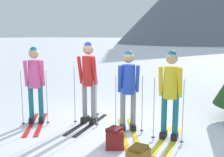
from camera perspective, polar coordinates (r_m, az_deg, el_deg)
name	(u,v)px	position (r m, az deg, el deg)	size (l,w,h in m)	color
ground_plane	(109,127)	(5.96, -0.59, -10.41)	(400.00, 400.00, 0.00)	white
skier_in_pink	(35,80)	(6.24, -16.25, -0.39)	(1.22, 1.45, 1.76)	red
skier_in_red	(88,78)	(5.98, -5.10, 0.03)	(0.60, 1.65, 1.87)	black
skier_in_blue	(128,86)	(5.52, 3.51, -1.72)	(1.21, 1.63, 1.71)	yellow
skier_in_yellow	(171,90)	(5.16, 12.55, -2.41)	(0.61, 1.60, 1.74)	yellow
backpack_on_snow_front	(115,138)	(4.85, 0.55, -12.78)	(0.40, 0.37, 0.38)	maroon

